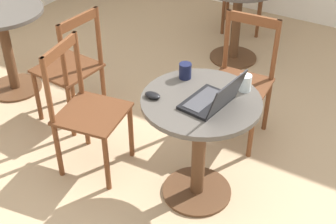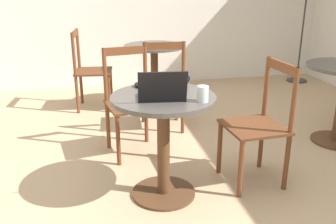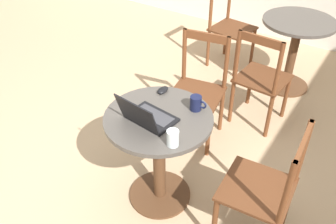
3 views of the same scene
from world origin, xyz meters
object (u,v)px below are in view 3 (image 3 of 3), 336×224
(chair_near_back, at_px, (198,91))
(mouse, at_px, (163,90))
(drinking_glass, at_px, (173,138))
(cafe_table_far, at_px, (295,41))
(chair_near_right, at_px, (264,191))
(mug, at_px, (196,103))
(chair_far_left, at_px, (229,27))
(laptop, at_px, (147,117))
(chair_far_front, at_px, (261,80))
(cafe_table_near, at_px, (159,142))

(chair_near_back, relative_size, mouse, 9.22)
(drinking_glass, bearing_deg, cafe_table_far, 87.96)
(chair_near_right, distance_m, drinking_glass, 0.66)
(chair_near_back, relative_size, mug, 7.97)
(chair_far_left, bearing_deg, laptop, -78.61)
(chair_near_back, distance_m, chair_near_right, 1.13)
(drinking_glass, bearing_deg, laptop, 159.87)
(chair_far_front, bearing_deg, drinking_glass, -91.00)
(cafe_table_near, xyz_separation_m, drinking_glass, (0.22, -0.17, 0.27))
(cafe_table_far, distance_m, chair_far_left, 0.76)
(laptop, xyz_separation_m, mouse, (-0.10, 0.33, -0.03))
(cafe_table_near, distance_m, chair_near_right, 0.74)
(chair_far_front, xyz_separation_m, drinking_glass, (-0.02, -1.40, 0.34))
(chair_near_right, bearing_deg, drinking_glass, -156.62)
(chair_far_left, bearing_deg, mouse, -79.73)
(mouse, xyz_separation_m, mug, (0.29, -0.05, 0.03))
(cafe_table_near, distance_m, chair_far_front, 1.25)
(cafe_table_far, relative_size, chair_far_left, 0.81)
(chair_far_front, relative_size, mug, 7.97)
(laptop, distance_m, drinking_glass, 0.26)
(cafe_table_near, distance_m, mug, 0.37)
(mouse, bearing_deg, cafe_table_far, 76.25)
(cafe_table_near, xyz_separation_m, laptop, (-0.03, -0.08, 0.26))
(chair_far_front, bearing_deg, mouse, -110.84)
(chair_near_back, bearing_deg, laptop, -83.09)
(cafe_table_near, distance_m, laptop, 0.28)
(chair_near_right, distance_m, mouse, 0.94)
(cafe_table_near, height_order, laptop, laptop)
(chair_far_left, xyz_separation_m, laptop, (0.43, -2.16, 0.33))
(mouse, height_order, mug, mug)
(mouse, height_order, drinking_glass, drinking_glass)
(laptop, bearing_deg, drinking_glass, -20.13)
(cafe_table_near, relative_size, mouse, 7.46)
(cafe_table_near, bearing_deg, chair_near_right, 3.90)
(chair_far_front, height_order, mug, chair_far_front)
(drinking_glass, bearing_deg, mouse, 129.49)
(mouse, relative_size, drinking_glass, 0.99)
(cafe_table_far, xyz_separation_m, chair_near_right, (0.44, -1.93, -0.07))
(cafe_table_far, height_order, chair_far_left, chair_far_left)
(chair_far_front, height_order, chair_far_left, same)
(chair_near_right, xyz_separation_m, mug, (-0.57, 0.15, 0.34))
(chair_near_right, relative_size, mouse, 9.22)
(cafe_table_near, relative_size, chair_far_front, 0.81)
(cafe_table_far, relative_size, chair_far_front, 0.81)
(chair_near_back, bearing_deg, mug, -63.28)
(cafe_table_near, relative_size, laptop, 2.26)
(cafe_table_far, distance_m, chair_near_right, 1.99)
(chair_near_right, bearing_deg, cafe_table_near, -176.10)
(laptop, xyz_separation_m, drinking_glass, (0.24, -0.09, 0.01))
(chair_far_front, distance_m, mouse, 1.09)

